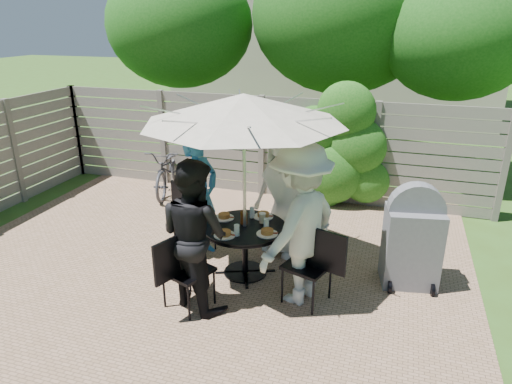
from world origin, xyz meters
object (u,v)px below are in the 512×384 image
(glass_front, at_px, (237,230))
(bicycle, at_px, (169,169))
(plate_front, at_px, (225,234))
(glass_right, at_px, (266,224))
(person_left, at_px, (199,197))
(syrup_jug, at_px, (244,218))
(plate_back, at_px, (263,215))
(chair_left, at_px, (194,232))
(bbq_grill, at_px, (412,240))
(patio_table, at_px, (245,241))
(person_back, at_px, (285,191))
(person_right, at_px, (300,225))
(plate_right, at_px, (267,232))
(umbrella, at_px, (244,109))
(plate_left, at_px, (224,217))
(coffee_cup, at_px, (262,218))
(glass_back, at_px, (252,212))
(chair_right, at_px, (308,280))
(chair_front, at_px, (188,285))
(chair_back, at_px, (290,230))
(person_front, at_px, (194,235))

(glass_front, xyz_separation_m, bicycle, (-2.34, 2.70, -0.31))
(plate_front, height_order, glass_front, glass_front)
(bicycle, bearing_deg, glass_right, -56.44)
(person_left, bearing_deg, syrup_jug, -86.28)
(plate_back, height_order, syrup_jug, syrup_jug)
(chair_left, xyz_separation_m, glass_right, (1.17, -0.38, 0.46))
(plate_front, xyz_separation_m, bbq_grill, (2.14, 0.74, -0.11))
(patio_table, relative_size, person_left, 0.79)
(person_back, relative_size, plate_front, 7.05)
(chair_left, distance_m, plate_back, 1.11)
(person_right, bearing_deg, person_back, -135.00)
(person_right, xyz_separation_m, bbq_grill, (1.23, 0.73, -0.35))
(plate_right, height_order, bbq_grill, bbq_grill)
(umbrella, relative_size, plate_left, 12.06)
(umbrella, distance_m, glass_right, 1.43)
(person_right, xyz_separation_m, coffee_cup, (-0.59, 0.49, -0.21))
(plate_front, distance_m, glass_back, 0.63)
(chair_right, distance_m, plate_front, 1.11)
(plate_back, bearing_deg, glass_right, -67.42)
(plate_right, height_order, syrup_jug, syrup_jug)
(person_back, height_order, glass_back, person_back)
(chair_right, xyz_separation_m, coffee_cup, (-0.71, 0.54, 0.45))
(chair_left, height_order, chair_right, chair_right)
(chair_front, xyz_separation_m, plate_back, (0.52, 1.22, 0.42))
(bbq_grill, bearing_deg, chair_left, 170.31)
(chair_left, relative_size, glass_back, 6.86)
(person_left, height_order, glass_front, person_left)
(chair_front, bearing_deg, glass_front, -10.64)
(chair_right, bearing_deg, plate_left, -4.45)
(umbrella, relative_size, person_left, 1.82)
(umbrella, relative_size, plate_back, 12.06)
(plate_left, height_order, glass_front, glass_front)
(patio_table, bearing_deg, glass_back, 89.08)
(glass_back, relative_size, syrup_jug, 0.88)
(chair_back, distance_m, plate_front, 1.39)
(person_left, bearing_deg, bbq_grill, -65.37)
(coffee_cup, xyz_separation_m, bicycle, (-2.52, 2.26, -0.30))
(coffee_cup, bearing_deg, plate_back, 102.62)
(plate_right, relative_size, glass_right, 1.86)
(umbrella, bearing_deg, chair_right, -22.84)
(person_front, distance_m, person_right, 1.18)
(chair_left, height_order, bicycle, chair_left)
(chair_right, height_order, plate_back, chair_right)
(glass_back, bearing_deg, chair_right, -36.48)
(chair_back, height_order, syrup_jug, chair_back)
(bbq_grill, bearing_deg, umbrella, -178.79)
(person_right, relative_size, plate_front, 7.32)
(person_front, distance_m, plate_back, 1.20)
(chair_front, bearing_deg, glass_right, -15.84)
(umbrella, bearing_deg, glass_right, -0.92)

